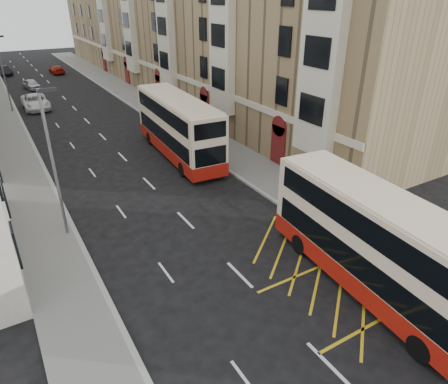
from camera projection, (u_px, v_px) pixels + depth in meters
ground at (293, 328)px, 16.23m from camera, size 200.00×200.00×0.00m
pavement_right at (172, 118)px, 42.90m from camera, size 4.00×120.00×0.15m
pavement_left at (13, 143)px, 35.82m from camera, size 3.00×120.00×0.15m
kerb_right at (154, 121)px, 41.98m from camera, size 0.25×120.00×0.15m
kerb_left at (31, 141)px, 36.50m from camera, size 0.25×120.00×0.15m
road_markings at (66, 99)px, 50.79m from camera, size 10.00×110.00×0.01m
terrace_right at (169, 31)px, 54.51m from camera, size 10.75×79.00×15.25m
bus_shelter at (440, 232)px, 18.78m from camera, size 1.65×4.25×2.70m
guard_railing at (314, 212)px, 23.12m from camera, size 0.06×6.56×1.01m
street_lamp_near at (53, 158)px, 20.47m from camera, size 0.93×0.18×8.00m
street_lamp_far at (3, 70)px, 43.51m from camera, size 0.93×0.18×8.00m
double_decker_front at (378, 246)px, 17.31m from camera, size 3.72×11.99×4.71m
double_decker_rear at (178, 127)px, 32.16m from camera, size 3.56×12.42×4.89m
litter_bin at (396, 266)px, 18.98m from camera, size 0.51×0.51×0.85m
pedestrian_mid at (406, 223)px, 21.87m from camera, size 0.79×0.64×1.54m
pedestrian_far at (348, 229)px, 21.18m from camera, size 1.05×0.70×1.66m
white_van at (36, 102)px, 46.37m from camera, size 2.75×5.91×1.64m
car_silver at (32, 84)px, 55.88m from camera, size 2.26×4.19×1.35m
car_dark at (4, 71)px, 65.31m from camera, size 2.49×4.54×1.42m
car_red at (56, 70)px, 66.57m from camera, size 2.07×4.56×1.30m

